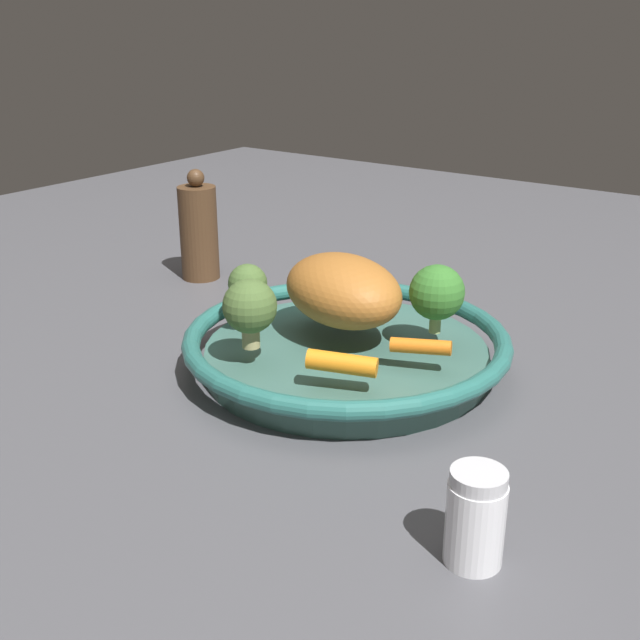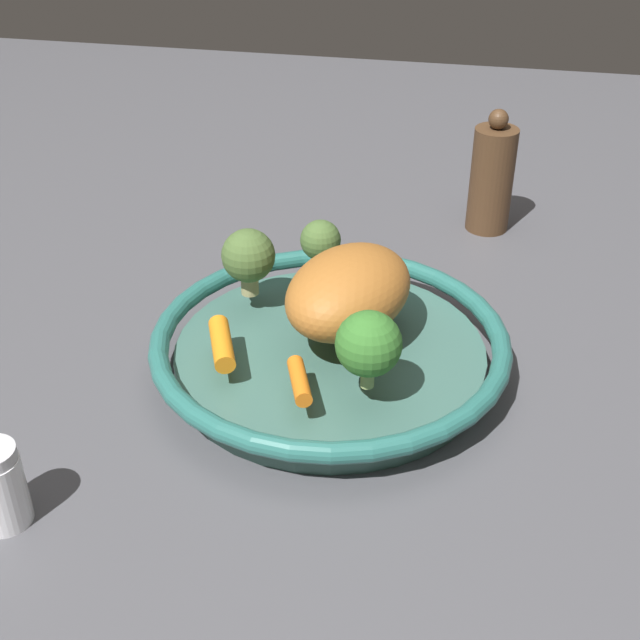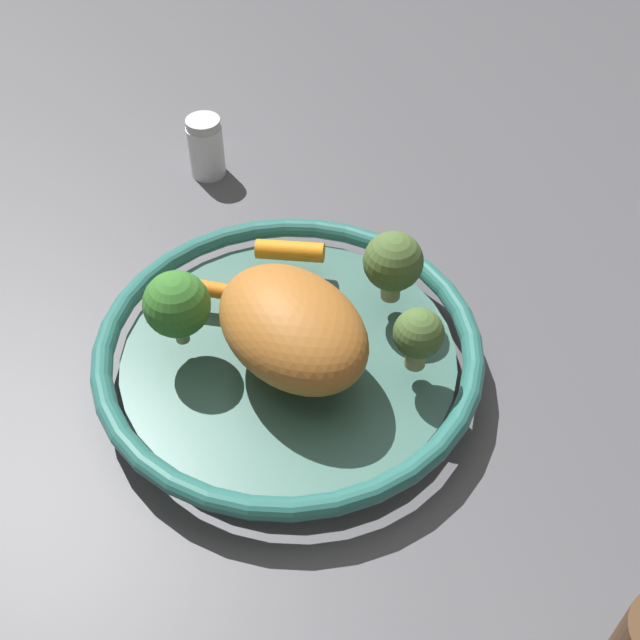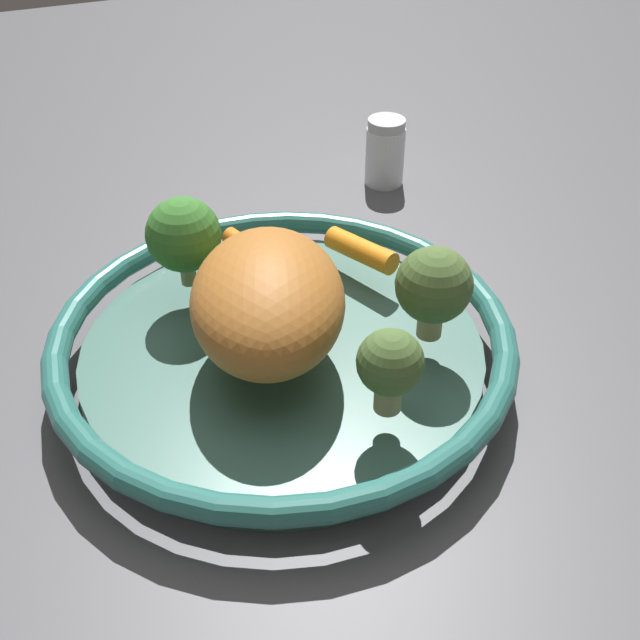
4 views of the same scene
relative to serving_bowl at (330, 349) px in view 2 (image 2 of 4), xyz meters
The scene contains 9 objects.
ground_plane 0.03m from the serving_bowl, ahead, with size 2.19×2.19×0.00m, color #4C4C51.
serving_bowl is the anchor object (origin of this frame).
roast_chicken_piece 0.06m from the serving_bowl, 134.35° to the right, with size 0.15×0.11×0.08m, color #AA6528.
baby_carrot_right 0.10m from the serving_bowl, 84.55° to the left, with size 0.02×0.02×0.06m, color orange.
baby_carrot_back 0.11m from the serving_bowl, 31.48° to the left, with size 0.02×0.02×0.07m, color orange.
broccoli_floret_edge 0.13m from the serving_bowl, 29.07° to the right, with size 0.06×0.06×0.07m.
broccoli_floret_mid 0.12m from the serving_bowl, 121.46° to the left, with size 0.06×0.06×0.07m.
broccoli_floret_large 0.13m from the serving_bowl, 73.70° to the right, with size 0.04×0.04×0.06m.
pepper_mill 0.38m from the serving_bowl, 111.77° to the right, with size 0.06×0.06×0.16m.
Camera 2 is at (-0.13, 0.69, 0.51)m, focal length 48.05 mm.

